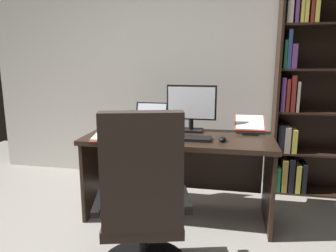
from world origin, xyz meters
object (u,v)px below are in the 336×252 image
object	(u,v)px
keyboard	(186,138)
open_binder	(120,137)
desk	(180,156)
pen	(162,134)
laptop	(149,124)
monitor	(191,108)
bookshelf	(312,94)
computer_mouse	(222,139)
notepad	(160,135)
reading_stand_with_book	(250,125)
office_chair	(143,211)

from	to	relation	value
keyboard	open_binder	world-z (taller)	same
desk	pen	world-z (taller)	pen
laptop	monitor	bearing A→B (deg)	-1.06
bookshelf	monitor	distance (m)	1.32
computer_mouse	notepad	distance (m)	0.55
desk	keyboard	distance (m)	0.30
laptop	notepad	world-z (taller)	laptop
laptop	reading_stand_with_book	bearing A→B (deg)	3.53
laptop	reading_stand_with_book	xyz separation A→B (m)	(0.95, 0.06, 0.02)
office_chair	bookshelf	bearing A→B (deg)	37.14
monitor	laptop	size ratio (longest dim) A/B	1.44
keyboard	open_binder	size ratio (longest dim) A/B	0.83
keyboard	reading_stand_with_book	distance (m)	0.67
keyboard	pen	size ratio (longest dim) A/B	3.00
laptop	reading_stand_with_book	distance (m)	0.95
laptop	pen	size ratio (longest dim) A/B	2.29
reading_stand_with_book	open_binder	size ratio (longest dim) A/B	0.56
desk	office_chair	world-z (taller)	office_chair
reading_stand_with_book	laptop	bearing A→B (deg)	-176.47
office_chair	reading_stand_with_book	size ratio (longest dim) A/B	3.96
keyboard	monitor	bearing A→B (deg)	90.00
office_chair	laptop	xyz separation A→B (m)	(-0.25, 1.14, 0.32)
reading_stand_with_book	open_binder	bearing A→B (deg)	-157.98
office_chair	open_binder	bearing A→B (deg)	103.46
bookshelf	keyboard	world-z (taller)	bookshelf
computer_mouse	pen	xyz separation A→B (m)	(-0.52, 0.10, -0.01)
computer_mouse	reading_stand_with_book	distance (m)	0.47
desk	monitor	size ratio (longest dim) A/B	3.56
reading_stand_with_book	office_chair	bearing A→B (deg)	-120.06
bookshelf	keyboard	size ratio (longest dim) A/B	5.21
laptop	keyboard	world-z (taller)	laptop
office_chair	computer_mouse	bearing A→B (deg)	45.19
keyboard	open_binder	xyz separation A→B (m)	(-0.57, -0.05, -0.00)
laptop	computer_mouse	distance (m)	0.79
keyboard	reading_stand_with_book	xyz separation A→B (m)	(0.54, 0.40, 0.06)
office_chair	computer_mouse	xyz separation A→B (m)	(0.46, 0.80, 0.29)
desk	bookshelf	bearing A→B (deg)	30.14
bookshelf	laptop	size ratio (longest dim) A/B	6.81
bookshelf	laptop	xyz separation A→B (m)	(-1.58, -0.58, -0.26)
bookshelf	open_binder	bearing A→B (deg)	-150.92
monitor	keyboard	size ratio (longest dim) A/B	1.10
reading_stand_with_book	open_binder	xyz separation A→B (m)	(-1.11, -0.45, -0.06)
computer_mouse	pen	size ratio (longest dim) A/B	0.74
office_chair	reading_stand_with_book	xyz separation A→B (m)	(0.70, 1.20, 0.34)
monitor	office_chair	bearing A→B (deg)	-97.93
keyboard	open_binder	distance (m)	0.57
bookshelf	notepad	bearing A→B (deg)	-149.83
office_chair	reading_stand_with_book	bearing A→B (deg)	44.78
bookshelf	computer_mouse	world-z (taller)	bookshelf
laptop	reading_stand_with_book	world-z (taller)	laptop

